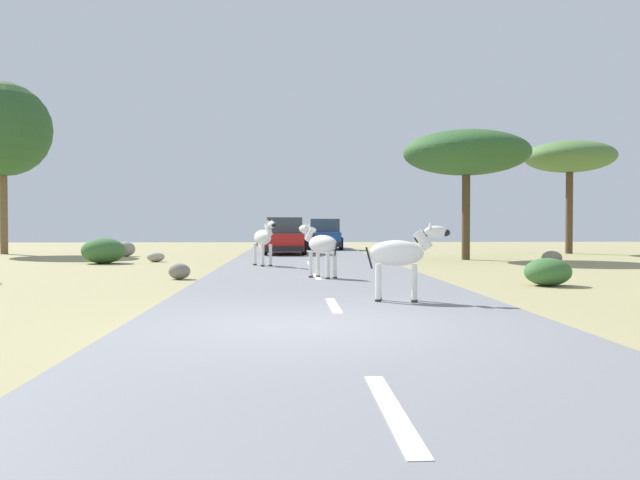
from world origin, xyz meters
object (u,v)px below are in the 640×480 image
object	(u,v)px
rock_4	(179,271)
car_1	(285,237)
zebra_2	(401,254)
bush_2	(103,251)
bush_0	(548,272)
rock_3	(126,249)
rock_1	(156,257)
tree_2	(466,153)
tree_3	(3,130)
car_0	(325,235)
rock_2	(552,258)
tree_5	(570,158)
zebra_0	(264,238)
zebra_1	(321,245)

from	to	relation	value
rock_4	car_1	bearing A→B (deg)	78.98
zebra_2	bush_2	bearing A→B (deg)	-133.72
bush_0	rock_3	xyz separation A→B (m)	(-13.42, 14.64, 0.01)
bush_2	rock_4	bearing A→B (deg)	-60.45
car_1	rock_3	size ratio (longest dim) A/B	5.09
bush_2	rock_1	bearing A→B (deg)	30.02
zebra_2	tree_2	xyz separation A→B (m)	(5.26, 14.35, 3.47)
tree_3	rock_3	world-z (taller)	tree_3
zebra_2	rock_4	distance (m)	7.28
bush_0	car_1	bearing A→B (deg)	111.35
car_0	bush_0	size ratio (longest dim) A/B	4.12
rock_2	rock_3	xyz separation A→B (m)	(-16.79, 6.96, 0.09)
rock_1	rock_4	size ratio (longest dim) A/B	1.20
tree_5	rock_3	xyz separation A→B (m)	(-21.43, -1.84, -4.46)
rock_1	tree_3	bearing A→B (deg)	141.22
tree_5	rock_3	distance (m)	21.96
tree_2	car_0	bearing A→B (deg)	115.67
zebra_0	bush_0	size ratio (longest dim) A/B	1.45
rock_2	car_0	bearing A→B (deg)	117.14
zebra_2	rock_4	world-z (taller)	zebra_2
zebra_2	bush_2	size ratio (longest dim) A/B	0.93
zebra_0	rock_1	size ratio (longest dim) A/B	2.32
rock_3	tree_5	bearing A→B (deg)	4.91
car_0	car_1	world-z (taller)	same
tree_5	tree_2	bearing A→B (deg)	-141.73
rock_1	rock_2	distance (m)	14.74
rock_4	zebra_2	bearing A→B (deg)	-48.12
tree_3	rock_2	xyz separation A→B (m)	(23.40, -9.70, -5.87)
zebra_0	tree_3	bearing A→B (deg)	-62.97
zebra_1	tree_2	xyz separation A→B (m)	(6.44, 9.27, 3.45)
bush_0	rock_2	world-z (taller)	bush_0
zebra_0	rock_3	world-z (taller)	zebra_0
tree_3	rock_4	distance (m)	19.76
tree_3	rock_1	xyz separation A→B (m)	(8.89, -7.14, -5.93)
zebra_1	zebra_2	xyz separation A→B (m)	(1.18, -5.08, -0.02)
zebra_0	rock_3	distance (m)	10.27
car_1	car_0	bearing A→B (deg)	-110.20
car_0	tree_2	distance (m)	12.42
zebra_1	rock_2	bearing A→B (deg)	-5.25
zebra_1	rock_2	world-z (taller)	zebra_1
tree_2	rock_2	size ratio (longest dim) A/B	7.42
car_1	zebra_0	bearing A→B (deg)	86.38
rock_3	car_0	bearing A→B (deg)	37.30
zebra_0	rock_2	world-z (taller)	zebra_0
zebra_1	rock_4	world-z (taller)	zebra_1
car_1	tree_5	bearing A→B (deg)	-176.91
rock_1	zebra_0	bearing A→B (deg)	-38.92
tree_2	bush_2	xyz separation A→B (m)	(-14.10, -1.90, -3.88)
bush_2	rock_3	world-z (taller)	bush_2
tree_2	tree_5	bearing A→B (deg)	38.27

